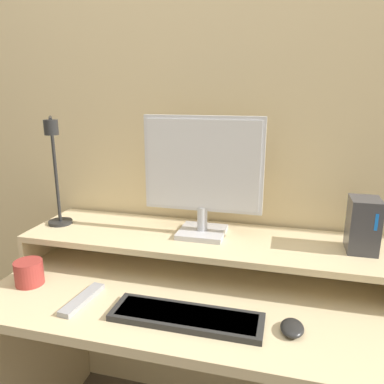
{
  "coord_description": "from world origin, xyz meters",
  "views": [
    {
      "loc": [
        0.28,
        -0.73,
        1.36
      ],
      "look_at": [
        -0.0,
        0.36,
        1.05
      ],
      "focal_mm": 35.0,
      "sensor_mm": 36.0,
      "label": 1
    }
  ],
  "objects_px": {
    "keyboard": "(186,317)",
    "monitor": "(202,173)",
    "desk_lamp": "(55,171)",
    "remote_control": "(82,299)",
    "mouse": "(292,328)",
    "router_dock": "(363,225)",
    "mug": "(29,273)"
  },
  "relations": [
    {
      "from": "remote_control",
      "to": "mug",
      "type": "bearing_deg",
      "value": 166.42
    },
    {
      "from": "desk_lamp",
      "to": "keyboard",
      "type": "height_order",
      "value": "desk_lamp"
    },
    {
      "from": "keyboard",
      "to": "mouse",
      "type": "height_order",
      "value": "mouse"
    },
    {
      "from": "router_dock",
      "to": "mouse",
      "type": "relative_size",
      "value": 2.04
    },
    {
      "from": "desk_lamp",
      "to": "mug",
      "type": "relative_size",
      "value": 4.51
    },
    {
      "from": "desk_lamp",
      "to": "keyboard",
      "type": "xyz_separation_m",
      "value": [
        0.57,
        -0.27,
        -0.33
      ]
    },
    {
      "from": "desk_lamp",
      "to": "mug",
      "type": "xyz_separation_m",
      "value": [
        0.01,
        -0.21,
        -0.3
      ]
    },
    {
      "from": "monitor",
      "to": "remote_control",
      "type": "height_order",
      "value": "monitor"
    },
    {
      "from": "desk_lamp",
      "to": "mouse",
      "type": "height_order",
      "value": "desk_lamp"
    },
    {
      "from": "remote_control",
      "to": "mug",
      "type": "distance_m",
      "value": 0.23
    },
    {
      "from": "desk_lamp",
      "to": "mug",
      "type": "distance_m",
      "value": 0.36
    },
    {
      "from": "router_dock",
      "to": "keyboard",
      "type": "distance_m",
      "value": 0.63
    },
    {
      "from": "monitor",
      "to": "router_dock",
      "type": "bearing_deg",
      "value": -0.73
    },
    {
      "from": "mouse",
      "to": "mug",
      "type": "height_order",
      "value": "mug"
    },
    {
      "from": "mug",
      "to": "mouse",
      "type": "bearing_deg",
      "value": -3.13
    },
    {
      "from": "monitor",
      "to": "mouse",
      "type": "distance_m",
      "value": 0.57
    },
    {
      "from": "keyboard",
      "to": "mug",
      "type": "height_order",
      "value": "mug"
    },
    {
      "from": "remote_control",
      "to": "mug",
      "type": "xyz_separation_m",
      "value": [
        -0.23,
        0.05,
        0.03
      ]
    },
    {
      "from": "router_dock",
      "to": "remote_control",
      "type": "relative_size",
      "value": 0.94
    },
    {
      "from": "router_dock",
      "to": "keyboard",
      "type": "relative_size",
      "value": 0.41
    },
    {
      "from": "monitor",
      "to": "mug",
      "type": "height_order",
      "value": "monitor"
    },
    {
      "from": "keyboard",
      "to": "desk_lamp",
      "type": "bearing_deg",
      "value": 154.23
    },
    {
      "from": "router_dock",
      "to": "mug",
      "type": "relative_size",
      "value": 1.91
    },
    {
      "from": "keyboard",
      "to": "monitor",
      "type": "bearing_deg",
      "value": 96.54
    },
    {
      "from": "keyboard",
      "to": "mug",
      "type": "relative_size",
      "value": 4.68
    },
    {
      "from": "desk_lamp",
      "to": "remote_control",
      "type": "distance_m",
      "value": 0.48
    },
    {
      "from": "router_dock",
      "to": "mug",
      "type": "height_order",
      "value": "router_dock"
    },
    {
      "from": "router_dock",
      "to": "remote_control",
      "type": "distance_m",
      "value": 0.9
    },
    {
      "from": "keyboard",
      "to": "remote_control",
      "type": "xyz_separation_m",
      "value": [
        -0.33,
        0.01,
        -0.0
      ]
    },
    {
      "from": "remote_control",
      "to": "mouse",
      "type": "bearing_deg",
      "value": 0.79
    },
    {
      "from": "monitor",
      "to": "desk_lamp",
      "type": "height_order",
      "value": "monitor"
    },
    {
      "from": "keyboard",
      "to": "remote_control",
      "type": "relative_size",
      "value": 2.31
    }
  ]
}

